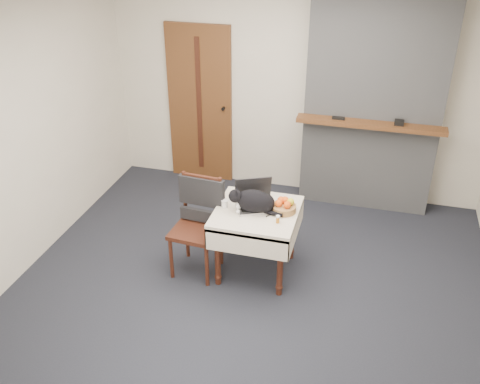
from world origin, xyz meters
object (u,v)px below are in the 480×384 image
object	(u,v)px
laptop	(255,199)
pill_bottle	(278,219)
side_table	(256,221)
chair	(199,211)
fruit_basket	(284,206)
cream_jar	(225,204)
cat	(255,201)
door	(200,105)

from	to	relation	value
laptop	pill_bottle	xyz separation A→B (m)	(0.28, -0.25, -0.03)
side_table	chair	bearing A→B (deg)	-174.78
pill_bottle	chair	bearing A→B (deg)	172.09
laptop	fruit_basket	distance (m)	0.29
side_table	fruit_basket	distance (m)	0.31
chair	side_table	bearing A→B (deg)	9.63
side_table	chair	size ratio (longest dim) A/B	0.79
pill_bottle	laptop	bearing A→B (deg)	138.33
laptop	side_table	bearing A→B (deg)	-88.96
fruit_basket	chair	xyz separation A→B (m)	(-0.81, -0.11, -0.12)
fruit_basket	pill_bottle	bearing A→B (deg)	-94.01
cream_jar	chair	world-z (taller)	chair
side_table	cat	world-z (taller)	cat
laptop	cream_jar	size ratio (longest dim) A/B	6.19
cream_jar	pill_bottle	xyz separation A→B (m)	(0.54, -0.14, 0.00)
cat	side_table	bearing A→B (deg)	41.88
side_table	pill_bottle	bearing A→B (deg)	-34.39
door	pill_bottle	world-z (taller)	door
side_table	pill_bottle	world-z (taller)	pill_bottle
door	chair	world-z (taller)	door
cat	fruit_basket	bearing A→B (deg)	2.07
door	cream_jar	world-z (taller)	door
door	cat	bearing A→B (deg)	-57.67
cream_jar	chair	distance (m)	0.27
door	cat	world-z (taller)	door
pill_bottle	fruit_basket	distance (m)	0.22
fruit_basket	side_table	bearing A→B (deg)	-167.72
laptop	cat	xyz separation A→B (m)	(0.03, -0.11, 0.04)
door	cream_jar	distance (m)	2.04
laptop	chair	world-z (taller)	chair
side_table	chair	world-z (taller)	chair
fruit_basket	door	bearing A→B (deg)	129.04
chair	pill_bottle	bearing A→B (deg)	-3.51
door	fruit_basket	size ratio (longest dim) A/B	8.67
fruit_basket	chair	bearing A→B (deg)	-172.56
door	fruit_basket	bearing A→B (deg)	-50.96
laptop	pill_bottle	world-z (taller)	laptop
cat	pill_bottle	distance (m)	0.29
pill_bottle	chair	xyz separation A→B (m)	(-0.79, 0.11, -0.11)
door	cat	xyz separation A→B (m)	(1.16, -1.84, -0.19)
pill_bottle	fruit_basket	size ratio (longest dim) A/B	0.32
side_table	cream_jar	size ratio (longest dim) A/B	10.78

